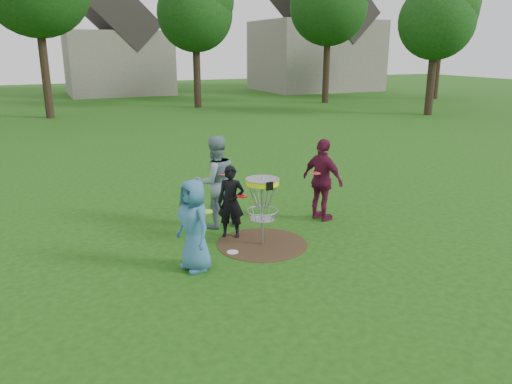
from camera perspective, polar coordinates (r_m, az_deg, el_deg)
name	(u,v)px	position (r m, az deg, el deg)	size (l,w,h in m)	color
ground	(262,244)	(9.95, 0.71, -5.98)	(100.00, 100.00, 0.00)	#19470F
dirt_patch	(262,244)	(9.95, 0.71, -5.96)	(1.80, 1.80, 0.01)	#47331E
player_blue	(194,225)	(8.66, -7.10, -3.80)	(0.80, 0.52, 1.63)	teal
player_black	(231,202)	(10.11, -2.87, -1.14)	(0.54, 0.36, 1.49)	black
player_grey	(215,182)	(10.67, -4.68, 1.16)	(0.97, 0.76, 2.00)	gray
player_maroon	(323,180)	(11.17, 7.62, 1.37)	(1.08, 0.45, 1.85)	maroon
disc_on_grass	(233,252)	(9.57, -2.70, -6.89)	(0.22, 0.22, 0.02)	silver
disc_golf_basket	(262,195)	(9.61, 0.73, -0.35)	(0.66, 0.67, 1.38)	#9EA0A5
held_discs	(249,187)	(9.95, -0.76, 0.52)	(3.10, 1.78, 0.33)	#BEF21A
house_row	(143,42)	(42.32, -12.79, 16.37)	(44.50, 10.65, 11.62)	gray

